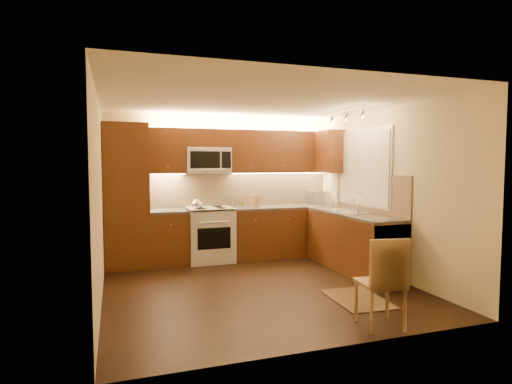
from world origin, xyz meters
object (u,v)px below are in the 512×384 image
object	(u,v)px
soap_bottle	(333,202)
stove	(210,234)
dining_chair	(380,281)
kettle	(197,203)
toaster_oven	(317,197)
microwave	(208,160)
knife_block	(254,201)
sink	(348,207)

from	to	relation	value
soap_bottle	stove	bearing A→B (deg)	-166.35
stove	dining_chair	distance (m)	3.53
kettle	toaster_oven	bearing A→B (deg)	32.23
stove	microwave	bearing A→B (deg)	90.00
kettle	soap_bottle	world-z (taller)	kettle
stove	microwave	xyz separation A→B (m)	(0.00, 0.14, 1.26)
knife_block	dining_chair	distance (m)	3.46
kettle	knife_block	size ratio (longest dim) A/B	0.94
microwave	sink	world-z (taller)	microwave
microwave	kettle	xyz separation A→B (m)	(-0.25, -0.29, -0.70)
kettle	soap_bottle	size ratio (longest dim) A/B	1.26
sink	knife_block	xyz separation A→B (m)	(-1.18, 1.16, 0.03)
sink	dining_chair	size ratio (longest dim) A/B	0.92
knife_block	microwave	bearing A→B (deg)	160.85
knife_block	kettle	bearing A→B (deg)	178.15
kettle	knife_block	xyz separation A→B (m)	(1.06, 0.20, -0.01)
kettle	microwave	bearing A→B (deg)	74.09
microwave	toaster_oven	xyz separation A→B (m)	(2.12, 0.05, -0.70)
microwave	dining_chair	distance (m)	3.87
sink	kettle	bearing A→B (deg)	156.74
kettle	soap_bottle	xyz separation A→B (m)	(2.40, -0.18, -0.04)
microwave	dining_chair	bearing A→B (deg)	-73.62
knife_block	dining_chair	world-z (taller)	knife_block
stove	kettle	distance (m)	0.63
sink	toaster_oven	bearing A→B (deg)	84.83
toaster_oven	stove	bearing A→B (deg)	-171.40
microwave	toaster_oven	bearing A→B (deg)	1.29
sink	dining_chair	xyz separation A→B (m)	(-0.97, -2.25, -0.51)
microwave	sink	bearing A→B (deg)	-32.21
dining_chair	toaster_oven	bearing A→B (deg)	81.01
sink	toaster_oven	xyz separation A→B (m)	(0.12, 1.31, 0.05)
microwave	toaster_oven	distance (m)	2.23
sink	soap_bottle	bearing A→B (deg)	78.65
toaster_oven	soap_bottle	size ratio (longest dim) A/B	2.49
toaster_oven	microwave	bearing A→B (deg)	-175.04
toaster_oven	dining_chair	distance (m)	3.76
kettle	knife_block	bearing A→B (deg)	34.60
soap_bottle	microwave	bearing A→B (deg)	-169.82
sink	toaster_oven	distance (m)	1.31
stove	dining_chair	size ratio (longest dim) A/B	0.98
sink	soap_bottle	distance (m)	0.81
stove	kettle	size ratio (longest dim) A/B	4.50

